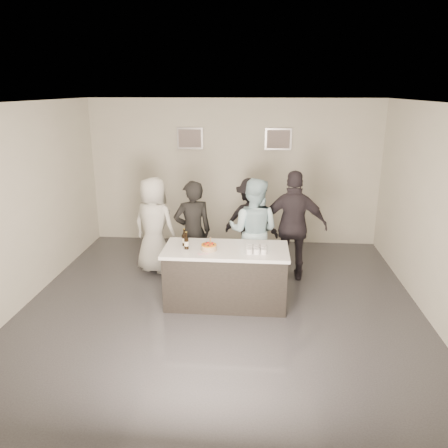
# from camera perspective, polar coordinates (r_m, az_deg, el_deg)

# --- Properties ---
(floor) EXTENTS (6.00, 6.00, 0.00)m
(floor) POSITION_cam_1_polar(r_m,az_deg,el_deg) (6.81, -0.35, -10.55)
(floor) COLOR #3D3D42
(floor) RESTS_ON ground
(ceiling) EXTENTS (6.00, 6.00, 0.00)m
(ceiling) POSITION_cam_1_polar(r_m,az_deg,el_deg) (6.02, -0.40, 15.58)
(ceiling) COLOR white
(wall_back) EXTENTS (6.00, 0.04, 3.00)m
(wall_back) POSITION_cam_1_polar(r_m,az_deg,el_deg) (9.17, 1.27, 6.74)
(wall_back) COLOR beige
(wall_back) RESTS_ON ground
(wall_front) EXTENTS (6.00, 0.04, 3.00)m
(wall_front) POSITION_cam_1_polar(r_m,az_deg,el_deg) (3.48, -4.76, -11.71)
(wall_front) COLOR beige
(wall_front) RESTS_ON ground
(wall_left) EXTENTS (0.04, 6.00, 3.00)m
(wall_left) POSITION_cam_1_polar(r_m,az_deg,el_deg) (7.16, -25.07, 2.06)
(wall_left) COLOR beige
(wall_left) RESTS_ON ground
(wall_right) EXTENTS (0.04, 6.00, 3.00)m
(wall_right) POSITION_cam_1_polar(r_m,az_deg,el_deg) (6.70, 26.12, 0.97)
(wall_right) COLOR beige
(wall_right) RESTS_ON ground
(picture_left) EXTENTS (0.54, 0.04, 0.44)m
(picture_left) POSITION_cam_1_polar(r_m,az_deg,el_deg) (9.13, -4.47, 11.10)
(picture_left) COLOR #B2B2B7
(picture_left) RESTS_ON wall_back
(picture_right) EXTENTS (0.54, 0.04, 0.44)m
(picture_right) POSITION_cam_1_polar(r_m,az_deg,el_deg) (9.03, 7.11, 10.95)
(picture_right) COLOR #B2B2B7
(picture_right) RESTS_ON wall_back
(bar_counter) EXTENTS (1.86, 0.86, 0.90)m
(bar_counter) POSITION_cam_1_polar(r_m,az_deg,el_deg) (6.68, 0.25, -6.81)
(bar_counter) COLOR white
(bar_counter) RESTS_ON ground
(cake) EXTENTS (0.23, 0.23, 0.08)m
(cake) POSITION_cam_1_polar(r_m,az_deg,el_deg) (6.44, -1.98, -3.10)
(cake) COLOR orange
(cake) RESTS_ON bar_counter
(beer_bottle_a) EXTENTS (0.07, 0.07, 0.26)m
(beer_bottle_a) POSITION_cam_1_polar(r_m,az_deg,el_deg) (6.61, -5.21, -1.75)
(beer_bottle_a) COLOR black
(beer_bottle_a) RESTS_ON bar_counter
(beer_bottle_b) EXTENTS (0.07, 0.07, 0.26)m
(beer_bottle_b) POSITION_cam_1_polar(r_m,az_deg,el_deg) (6.47, -4.94, -2.18)
(beer_bottle_b) COLOR black
(beer_bottle_b) RESTS_ON bar_counter
(tumbler_cluster) EXTENTS (0.30, 0.30, 0.08)m
(tumbler_cluster) POSITION_cam_1_polar(r_m,az_deg,el_deg) (6.40, 4.28, -3.25)
(tumbler_cluster) COLOR orange
(tumbler_cluster) RESTS_ON bar_counter
(candles) EXTENTS (0.24, 0.08, 0.01)m
(candles) POSITION_cam_1_polar(r_m,az_deg,el_deg) (6.30, -2.57, -3.91)
(candles) COLOR pink
(candles) RESTS_ON bar_counter
(person_main_black) EXTENTS (0.75, 0.63, 1.76)m
(person_main_black) POSITION_cam_1_polar(r_m,az_deg,el_deg) (7.31, -4.08, -1.08)
(person_main_black) COLOR black
(person_main_black) RESTS_ON ground
(person_main_blue) EXTENTS (1.01, 0.87, 1.80)m
(person_main_blue) POSITION_cam_1_polar(r_m,az_deg,el_deg) (7.30, 3.85, -0.94)
(person_main_blue) COLOR #B5DFED
(person_main_blue) RESTS_ON ground
(person_guest_left) EXTENTS (0.98, 0.82, 1.72)m
(person_guest_left) POSITION_cam_1_polar(r_m,az_deg,el_deg) (7.82, -9.10, -0.17)
(person_guest_left) COLOR silver
(person_guest_left) RESTS_ON ground
(person_guest_right) EXTENTS (1.14, 0.54, 1.90)m
(person_guest_right) POSITION_cam_1_polar(r_m,az_deg,el_deg) (7.48, 9.12, -0.28)
(person_guest_right) COLOR #2B262D
(person_guest_right) RESTS_ON ground
(person_guest_back) EXTENTS (1.17, 0.87, 1.61)m
(person_guest_back) POSITION_cam_1_polar(r_m,az_deg,el_deg) (8.20, 3.53, 0.44)
(person_guest_back) COLOR black
(person_guest_back) RESTS_ON ground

